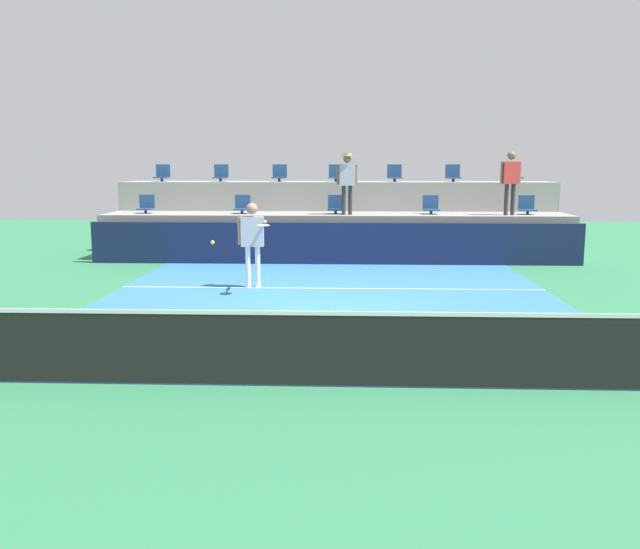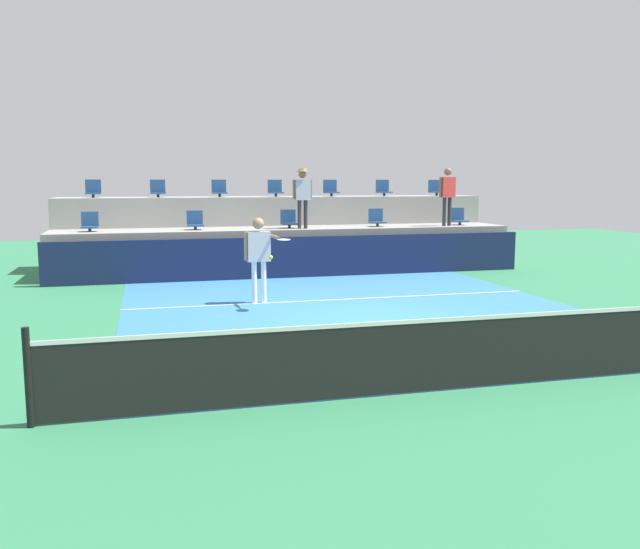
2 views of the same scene
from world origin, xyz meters
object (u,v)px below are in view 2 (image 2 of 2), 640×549
Objects in this scene: stadium_chair_lower_far_right at (459,218)px; stadium_chair_upper_right at (383,189)px; stadium_chair_upper_left at (158,190)px; stadium_chair_upper_far_left at (93,190)px; stadium_chair_upper_mid_right at (331,189)px; stadium_chair_upper_mid_left at (219,190)px; stadium_chair_lower_left at (195,222)px; stadium_chair_lower_right at (377,219)px; stadium_chair_lower_center at (289,220)px; spectator_in_white at (447,191)px; tennis_player at (259,251)px; stadium_chair_lower_far_left at (90,223)px; stadium_chair_upper_far_right at (436,189)px; stadium_chair_upper_center at (275,190)px; spectator_with_hat at (302,192)px; tennis_ball at (271,257)px.

stadium_chair_upper_right reaches higher than stadium_chair_lower_far_right.
stadium_chair_upper_left is 1.00× the size of stadium_chair_upper_right.
stadium_chair_upper_far_left and stadium_chair_upper_mid_right have the same top height.
stadium_chair_lower_left is at bearing -116.01° from stadium_chair_upper_mid_left.
stadium_chair_lower_far_right is (2.65, 0.00, 0.00)m from stadium_chair_lower_right.
spectator_in_white is (4.73, -0.38, 0.82)m from stadium_chair_lower_center.
stadium_chair_lower_center is 1.00× the size of stadium_chair_upper_right.
stadium_chair_lower_right is 6.48m from tennis_player.
stadium_chair_lower_far_left is 1.00× the size of stadium_chair_upper_far_right.
stadium_chair_upper_mid_left and stadium_chair_upper_mid_right have the same top height.
stadium_chair_upper_center reaches higher than stadium_chair_lower_far_right.
spectator_in_white is (4.42, 0.00, 0.02)m from spectator_with_hat.
stadium_chair_upper_far_right is at bearing 9.52° from stadium_chair_lower_far_left.
stadium_chair_upper_mid_right reaches higher than stadium_chair_lower_far_left.
stadium_chair_lower_far_right is 1.99m from stadium_chair_upper_far_right.
stadium_chair_upper_center is at bearing 18.59° from stadium_chair_lower_far_left.
stadium_chair_upper_mid_right is (-3.56, 1.80, 0.85)m from stadium_chair_lower_far_right.
spectator_in_white is at bearing -24.65° from stadium_chair_upper_center.
stadium_chair_upper_far_left is at bearing 167.38° from stadium_chair_lower_right.
stadium_chair_lower_far_left is 9.12m from stadium_chair_upper_right.
stadium_chair_upper_left reaches higher than stadium_chair_lower_left.
spectator_in_white is (8.29, -2.18, -0.03)m from stadium_chair_upper_left.
stadium_chair_upper_mid_left is 6.72m from tennis_player.
stadium_chair_lower_center is 7.88m from tennis_ball.
stadium_chair_upper_center is at bearing 0.00° from stadium_chair_upper_left.
stadium_chair_lower_left is 2.63m from stadium_chair_lower_center.
stadium_chair_upper_far_right is at bearing 0.00° from stadium_chair_upper_mid_right.
stadium_chair_upper_center is 1.00× the size of stadium_chair_upper_right.
stadium_chair_upper_right is at bearing 27.09° from stadium_chair_lower_center.
stadium_chair_upper_mid_right is 1.77m from stadium_chair_upper_right.
stadium_chair_upper_center is (3.53, 0.00, 0.00)m from stadium_chair_upper_left.
stadium_chair_upper_mid_left is at bearing 26.42° from stadium_chair_lower_far_left.
tennis_ball is at bearing -70.05° from stadium_chair_upper_far_left.
stadium_chair_upper_far_left reaches higher than tennis_ball.
tennis_player is at bearing -128.13° from stadium_chair_upper_right.
stadium_chair_upper_far_right is at bearing 0.00° from stadium_chair_upper_mid_left.
stadium_chair_lower_far_left is at bearing -153.58° from stadium_chair_upper_mid_left.
tennis_ball is (-7.27, -7.63, -0.16)m from stadium_chair_lower_far_right.
stadium_chair_lower_far_left is 2.75m from stadium_chair_lower_left.
tennis_ball is (3.42, -9.43, -1.01)m from stadium_chair_upper_far_left.
spectator_with_hat is at bearing -145.73° from stadium_chair_upper_right.
tennis_player is (1.89, -6.61, -1.19)m from stadium_chair_upper_left.
spectator_in_white is (-0.58, -0.38, 0.82)m from stadium_chair_lower_far_right.
stadium_chair_upper_left is 8.92m from stadium_chair_upper_far_right.
spectator_with_hat is at bearing -123.40° from stadium_chair_upper_mid_right.
stadium_chair_lower_left is at bearing -167.31° from stadium_chair_upper_far_right.
spectator_in_white is (6.40, 4.43, 1.17)m from tennis_player.
tennis_player is 1.06× the size of spectator_in_white.
stadium_chair_lower_left reaches higher than tennis_ball.
stadium_chair_lower_center is 2.65m from stadium_chair_upper_mid_right.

